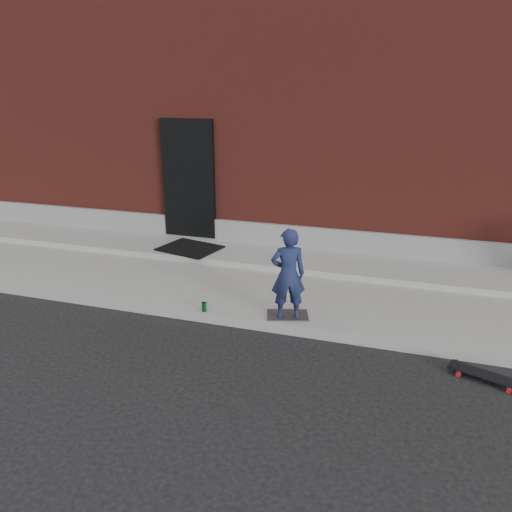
% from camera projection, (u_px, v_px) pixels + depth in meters
% --- Properties ---
extents(ground, '(80.00, 80.00, 0.00)m').
position_uv_depth(ground, '(279.00, 334.00, 6.57)').
color(ground, black).
rests_on(ground, ground).
extents(sidewalk, '(20.00, 3.00, 0.15)m').
position_uv_depth(sidewalk, '(303.00, 287.00, 7.90)').
color(sidewalk, gray).
rests_on(sidewalk, ground).
extents(apron, '(20.00, 1.20, 0.10)m').
position_uv_depth(apron, '(315.00, 261.00, 8.67)').
color(apron, gray).
rests_on(apron, sidewalk).
extents(building, '(20.00, 8.10, 5.00)m').
position_uv_depth(building, '(356.00, 111.00, 12.06)').
color(building, maroon).
rests_on(building, ground).
extents(child, '(0.53, 0.45, 1.25)m').
position_uv_depth(child, '(288.00, 274.00, 6.49)').
color(child, '#171E42').
rests_on(child, sidewalk).
extents(skateboard, '(0.78, 0.44, 0.09)m').
position_uv_depth(skateboard, '(485.00, 375.00, 5.51)').
color(skateboard, red).
rests_on(skateboard, ground).
extents(soda_can, '(0.08, 0.08, 0.13)m').
position_uv_depth(soda_can, '(204.00, 307.00, 6.86)').
color(soda_can, '#187C37').
rests_on(soda_can, sidewalk).
extents(doormat, '(1.18, 1.03, 0.03)m').
position_uv_depth(doormat, '(190.00, 248.00, 9.16)').
color(doormat, black).
rests_on(doormat, apron).
extents(utility_plate, '(0.63, 0.50, 0.02)m').
position_uv_depth(utility_plate, '(288.00, 315.00, 6.75)').
color(utility_plate, '#4A4A4E').
rests_on(utility_plate, sidewalk).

